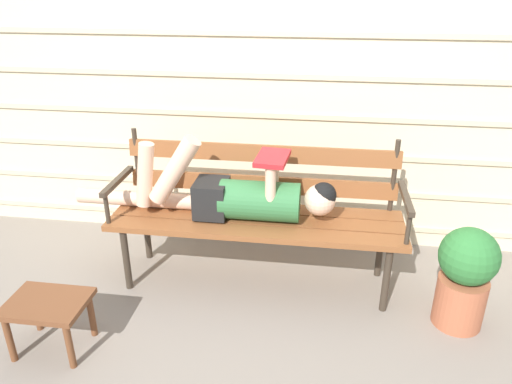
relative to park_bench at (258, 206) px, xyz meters
The scene contains 6 objects.
ground_plane 0.57m from the park_bench, 90.00° to the right, with size 12.00×12.00×0.00m, color gray.
house_siding 0.82m from the park_bench, 90.00° to the left, with size 5.09×0.08×2.19m.
park_bench is the anchor object (origin of this frame).
reclining_person 0.18m from the park_bench, 150.68° to the right, with size 1.68×0.27×0.55m.
footstool 1.33m from the park_bench, 139.87° to the right, with size 0.41×0.31×0.30m.
potted_plant 1.27m from the park_bench, 14.59° to the right, with size 0.32×0.32×0.61m.
Camera 1 is at (0.38, -2.47, 1.85)m, focal length 33.66 mm.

